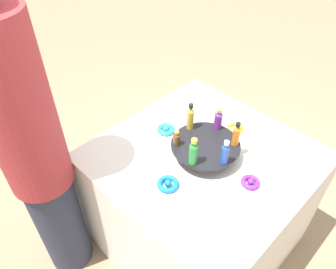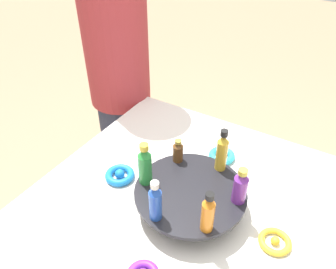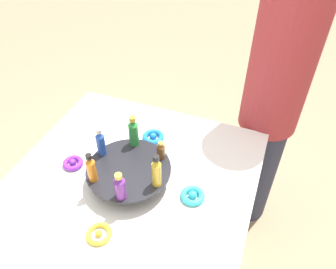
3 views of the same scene
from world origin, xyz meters
TOP-DOWN VIEW (x-y plane):
  - ground_plane at (0.00, 0.00)m, footprint 12.00×12.00m
  - party_table at (0.00, 0.00)m, footprint 1.02×1.02m
  - display_stand at (0.00, 0.00)m, footprint 0.35×0.35m
  - bottle_purple at (-0.04, 0.14)m, footprint 0.04×0.04m
  - bottle_gold at (-0.14, 0.04)m, footprint 0.04×0.04m
  - bottle_brown at (-0.10, -0.10)m, footprint 0.04×0.04m
  - bottle_green at (0.04, -0.14)m, footprint 0.04×0.04m
  - bottle_blue at (0.14, -0.04)m, footprint 0.04×0.04m
  - bottle_orange at (0.10, 0.10)m, footprint 0.04×0.04m
  - ribbon_bow_teal at (-0.27, -0.01)m, footprint 0.10×0.10m
  - ribbon_bow_blue at (0.01, -0.27)m, footprint 0.10×0.10m
  - ribbon_bow_purple at (0.27, 0.01)m, footprint 0.09×0.09m
  - ribbon_bow_gold at (-0.01, 0.27)m, footprint 0.10×0.10m
  - person_figure at (-0.49, -0.65)m, footprint 0.30×0.30m

SIDE VIEW (x-z plane):
  - ground_plane at x=0.00m, z-range 0.00..0.00m
  - party_table at x=0.00m, z-range 0.00..0.79m
  - ribbon_bow_gold at x=-0.01m, z-range 0.78..0.81m
  - ribbon_bow_purple at x=0.27m, z-range 0.78..0.82m
  - ribbon_bow_blue at x=0.01m, z-range 0.78..0.82m
  - ribbon_bow_teal at x=-0.27m, z-range 0.78..0.82m
  - display_stand at x=0.00m, z-range 0.80..0.88m
  - person_figure at x=-0.49m, z-range 0.01..1.77m
  - bottle_brown at x=-0.10m, z-range 0.86..0.95m
  - bottle_purple at x=-0.04m, z-range 0.86..0.98m
  - bottle_blue at x=0.14m, z-range 0.86..1.00m
  - bottle_orange at x=0.10m, z-range 0.86..1.00m
  - bottle_green at x=0.04m, z-range 0.86..1.01m
  - bottle_gold at x=-0.14m, z-range 0.86..1.01m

